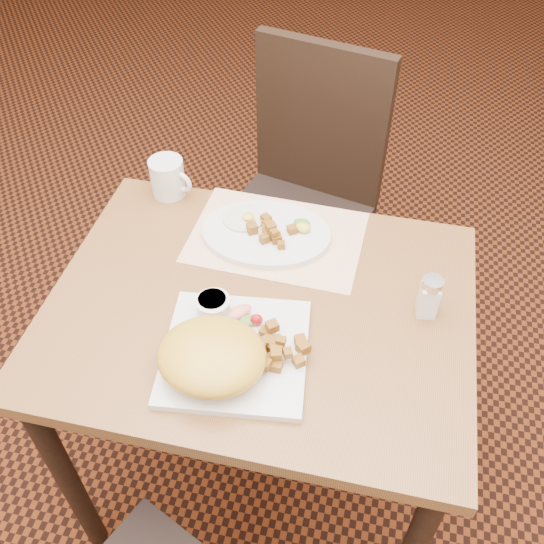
{
  "coord_description": "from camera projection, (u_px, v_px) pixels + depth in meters",
  "views": [
    {
      "loc": [
        0.21,
        -0.82,
        1.73
      ],
      "look_at": [
        0.02,
        0.03,
        0.82
      ],
      "focal_mm": 40.0,
      "sensor_mm": 36.0,
      "label": 1
    }
  ],
  "objects": [
    {
      "name": "plate_oval",
      "position": [
        266.0,
        234.0,
        1.43
      ],
      "size": [
        0.32,
        0.24,
        0.02
      ],
      "primitive_type": null,
      "rotation": [
        0.0,
        0.0,
        0.06
      ],
      "color": "silver",
      "rests_on": "placemat"
    },
    {
      "name": "plate_square",
      "position": [
        235.0,
        352.0,
        1.19
      ],
      "size": [
        0.31,
        0.31,
        0.02
      ],
      "primitive_type": "cube",
      "rotation": [
        0.0,
        0.0,
        0.12
      ],
      "color": "silver",
      "rests_on": "table"
    },
    {
      "name": "garnish_sq",
      "position": [
        245.0,
        316.0,
        1.23
      ],
      "size": [
        0.09,
        0.06,
        0.03
      ],
      "color": "#387223",
      "rests_on": "plate_square"
    },
    {
      "name": "coffee_mug",
      "position": [
        168.0,
        177.0,
        1.51
      ],
      "size": [
        0.11,
        0.09,
        0.1
      ],
      "color": "silver",
      "rests_on": "table"
    },
    {
      "name": "garnish_ov",
      "position": [
        303.0,
        226.0,
        1.42
      ],
      "size": [
        0.05,
        0.05,
        0.02
      ],
      "color": "#387223",
      "rests_on": "plate_oval"
    },
    {
      "name": "ground",
      "position": [
        263.0,
        467.0,
        1.83
      ],
      "size": [
        8.0,
        8.0,
        0.0
      ],
      "primitive_type": "plane",
      "color": "black",
      "rests_on": "ground"
    },
    {
      "name": "table",
      "position": [
        260.0,
        336.0,
        1.37
      ],
      "size": [
        0.9,
        0.7,
        0.75
      ],
      "color": "brown",
      "rests_on": "ground"
    },
    {
      "name": "home_fries_sq",
      "position": [
        275.0,
        348.0,
        1.17
      ],
      "size": [
        0.12,
        0.12,
        0.04
      ],
      "color": "#955E18",
      "rests_on": "plate_square"
    },
    {
      "name": "placemat",
      "position": [
        277.0,
        237.0,
        1.43
      ],
      "size": [
        0.41,
        0.29,
        0.0
      ],
      "primitive_type": "cube",
      "rotation": [
        0.0,
        0.0,
        -0.04
      ],
      "color": "white",
      "rests_on": "table"
    },
    {
      "name": "chair_far",
      "position": [
        303.0,
        190.0,
        1.89
      ],
      "size": [
        0.51,
        0.52,
        0.97
      ],
      "rotation": [
        0.0,
        0.0,
        2.91
      ],
      "color": "black",
      "rests_on": "ground"
    },
    {
      "name": "fried_egg",
      "position": [
        244.0,
        218.0,
        1.45
      ],
      "size": [
        0.1,
        0.1,
        0.02
      ],
      "color": "white",
      "rests_on": "plate_oval"
    },
    {
      "name": "home_fries_ov",
      "position": [
        269.0,
        231.0,
        1.4
      ],
      "size": [
        0.12,
        0.1,
        0.04
      ],
      "color": "#955E18",
      "rests_on": "plate_oval"
    },
    {
      "name": "salt_shaker",
      "position": [
        429.0,
        296.0,
        1.23
      ],
      "size": [
        0.05,
        0.05,
        0.1
      ],
      "color": "white",
      "rests_on": "table"
    },
    {
      "name": "hollandaise_mound",
      "position": [
        211.0,
        356.0,
        1.13
      ],
      "size": [
        0.21,
        0.19,
        0.08
      ],
      "color": "gold",
      "rests_on": "plate_square"
    },
    {
      "name": "ramekin",
      "position": [
        213.0,
        306.0,
        1.24
      ],
      "size": [
        0.07,
        0.07,
        0.04
      ],
      "color": "silver",
      "rests_on": "plate_square"
    }
  ]
}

